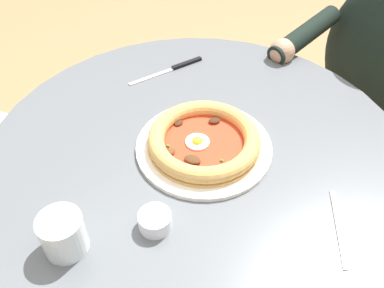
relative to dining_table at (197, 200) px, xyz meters
name	(u,v)px	position (x,y,z in m)	size (l,w,h in m)	color
dining_table	(197,200)	(0.00, 0.00, 0.00)	(0.92, 0.92, 0.76)	#565B60
pizza_on_plate	(204,142)	(0.01, 0.01, 0.20)	(0.29, 0.29, 0.05)	white
water_glass	(64,236)	(-0.08, -0.32, 0.21)	(0.08, 0.08, 0.08)	silver
steak_knife	(177,67)	(-0.20, 0.24, 0.18)	(0.11, 0.20, 0.01)	silver
ramekin_capers	(155,220)	(0.03, -0.21, 0.19)	(0.06, 0.06, 0.03)	white
fork_utensil	(339,228)	(0.32, -0.05, 0.18)	(0.08, 0.16, 0.00)	#BCBCC1
diner_person	(367,107)	(0.26, 0.66, -0.07)	(0.51, 0.47, 1.14)	#282833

